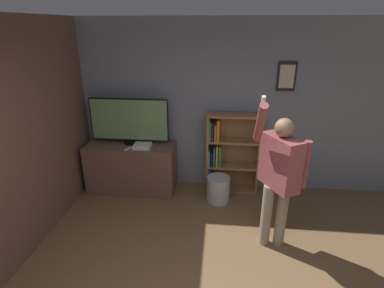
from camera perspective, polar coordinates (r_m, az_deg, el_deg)
wall_back at (r=4.80m, az=3.54°, el=6.95°), size 6.10×0.09×2.70m
wall_side_brick at (r=4.06m, az=-28.34°, el=1.44°), size 0.06×4.52×2.70m
tv_ledge at (r=5.02m, az=-11.36°, el=-4.39°), size 1.41×0.55×0.80m
television at (r=4.79m, az=-11.84°, el=4.38°), size 1.24×0.22×0.74m
game_console at (r=4.70m, az=-9.44°, el=-0.37°), size 0.26×0.23×0.06m
remote_loose at (r=4.69m, az=-12.12°, el=-0.89°), size 0.09×0.14×0.02m
bookshelf at (r=4.86m, az=6.73°, el=-1.72°), size 0.84×0.28×1.31m
person at (r=3.58m, az=16.27°, el=-5.16°), size 0.64×0.58×1.94m
waste_bin at (r=4.72m, az=5.02°, el=-8.55°), size 0.35×0.35×0.40m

